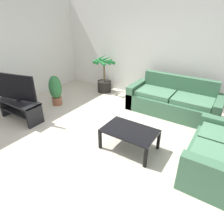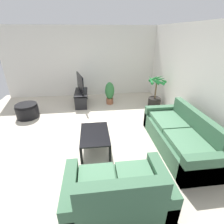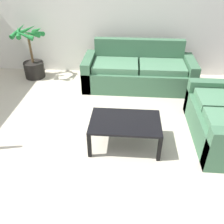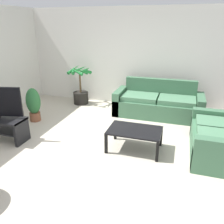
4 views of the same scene
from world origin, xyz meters
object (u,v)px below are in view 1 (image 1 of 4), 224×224
couch_loveseat (221,156)px  potted_palm (104,79)px  couch_main (173,102)px  tv_stand (20,107)px  potted_plant_small (55,90)px  coffee_table (130,132)px  tv (15,87)px

couch_loveseat → potted_palm: 4.08m
couch_loveseat → couch_main: bearing=128.7°
tv_stand → potted_plant_small: potted_plant_small is taller
couch_main → couch_loveseat: 2.08m
couch_main → coffee_table: bearing=-96.2°
couch_main → coffee_table: 1.92m
potted_palm → potted_plant_small: bearing=-109.1°
tv → potted_palm: 2.69m
tv_stand → tv: bearing=103.7°
coffee_table → potted_palm: (-2.11, 2.17, 0.07)m
tv_stand → tv: size_ratio=1.06×
tv → couch_loveseat: bearing=9.5°
potted_palm → coffee_table: bearing=-45.8°
tv → coffee_table: (2.72, 0.42, -0.46)m
couch_main → potted_plant_small: 3.13m
potted_palm → couch_main: bearing=-6.5°
coffee_table → couch_loveseat: bearing=10.8°
potted_palm → potted_plant_small: 1.64m
potted_plant_small → coffee_table: bearing=-13.3°
couch_loveseat → tv_stand: bearing=-170.5°
couch_main → potted_plant_small: (-2.85, -1.28, 0.14)m
tv → potted_plant_small: 1.12m
couch_main → potted_palm: potted_palm is taller
tv_stand → tv: 0.50m
coffee_table → potted_plant_small: bearing=166.7°
potted_plant_small → couch_main: bearing=24.2°
potted_palm → potted_plant_small: size_ratio=1.38×
couch_main → tv_stand: couch_main is taller
couch_main → tv_stand: (-2.93, -2.33, 0.01)m
tv → couch_main: bearing=38.5°
coffee_table → tv_stand: bearing=-171.2°
couch_loveseat → potted_plant_small: couch_loveseat is taller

